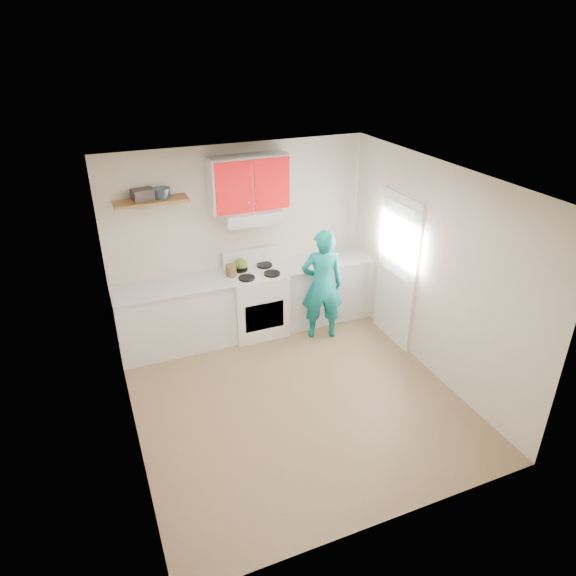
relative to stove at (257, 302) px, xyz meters
name	(u,v)px	position (x,y,z in m)	size (l,w,h in m)	color
floor	(294,396)	(-0.10, -1.57, -0.46)	(3.80, 3.80, 0.00)	brown
ceiling	(296,179)	(-0.10, -1.57, 2.14)	(3.60, 3.80, 0.04)	white
back_wall	(240,239)	(-0.10, 0.32, 0.84)	(3.60, 0.04, 2.60)	beige
front_wall	(393,407)	(-0.10, -3.47, 0.84)	(3.60, 0.04, 2.60)	beige
left_wall	(121,333)	(-1.90, -1.57, 0.84)	(0.04, 3.80, 2.60)	beige
right_wall	(434,272)	(1.70, -1.57, 0.84)	(0.04, 3.80, 2.60)	beige
door	(397,270)	(1.68, -0.88, 0.56)	(0.05, 0.85, 2.05)	white
door_glass	(398,241)	(1.65, -0.88, 0.99)	(0.01, 0.55, 0.95)	white
counter_left	(175,318)	(-1.14, 0.02, -0.01)	(1.52, 0.60, 0.90)	silver
counter_right	(323,289)	(1.04, 0.02, -0.01)	(1.32, 0.60, 0.90)	silver
stove	(257,302)	(0.00, 0.00, 0.00)	(0.76, 0.65, 0.92)	white
range_hood	(251,216)	(0.00, 0.10, 1.24)	(0.76, 0.44, 0.15)	silver
upper_cabinets	(249,183)	(0.00, 0.16, 1.66)	(1.02, 0.33, 0.70)	red
shelf	(151,201)	(-1.25, 0.18, 1.56)	(0.90, 0.30, 0.04)	brown
books	(143,194)	(-1.33, 0.21, 1.64)	(0.26, 0.19, 0.13)	#423A3C
tin	(162,193)	(-1.11, 0.19, 1.64)	(0.20, 0.20, 0.13)	#333D4C
kettle	(241,264)	(-0.15, 0.17, 0.54)	(0.19, 0.19, 0.16)	#4E7821
crock	(231,271)	(-0.34, 0.02, 0.53)	(0.15, 0.15, 0.17)	brown
cutting_board	(323,264)	(0.97, -0.09, 0.45)	(0.33, 0.25, 0.02)	olive
silicone_mat	(347,259)	(1.38, -0.04, 0.44)	(0.28, 0.23, 0.01)	red
person	(322,285)	(0.79, -0.46, 0.33)	(0.58, 0.38, 1.58)	#0E8181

